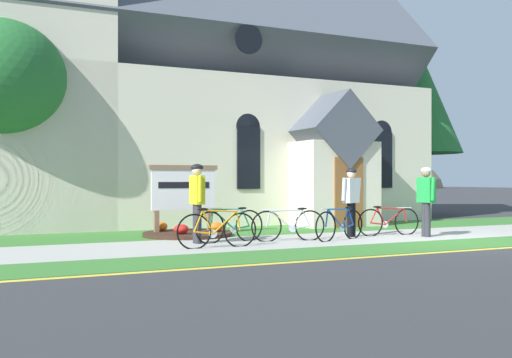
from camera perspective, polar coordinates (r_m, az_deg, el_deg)
ground at (r=17.62m, az=10.02°, el=-4.73°), size 140.00×140.00×0.00m
sidewalk_slab at (r=14.17m, az=6.21°, el=-5.86°), size 32.00×2.72×0.01m
grass_verge at (r=12.37m, az=11.38°, el=-6.72°), size 32.00×1.61×0.01m
church_lawn at (r=16.62m, az=1.25°, el=-5.00°), size 24.00×2.87×0.01m
curb_paint_stripe at (r=11.62m, az=14.17°, el=-7.16°), size 28.00×0.16×0.01m
church_building at (r=21.29m, az=-6.28°, el=7.96°), size 14.78×9.82×12.65m
church_sign at (r=15.28m, az=-7.06°, el=-1.06°), size 1.82×0.14×1.81m
flower_bed at (r=15.03m, az=-6.70°, el=-5.25°), size 2.26×2.26×0.34m
bicycle_yellow at (r=13.99m, az=8.17°, el=-4.41°), size 1.67×0.59×0.81m
bicycle_red at (r=15.41m, az=12.77°, el=-4.03°), size 1.76×0.23×0.78m
bicycle_orange at (r=13.69m, az=3.20°, el=-4.49°), size 1.77×0.37×0.80m
bicycle_white at (r=13.43m, az=-2.53°, el=-4.55°), size 1.78×0.31×0.82m
bicycle_blue at (r=12.35m, az=-3.80°, el=-4.92°), size 1.78×0.08×0.87m
cyclist_in_green_jersey at (r=13.16m, az=-5.75°, el=-1.68°), size 0.29×0.74×1.79m
cyclist_in_white_jersey at (r=14.79m, az=9.26°, el=-1.67°), size 0.65×0.39×1.73m
cyclist_in_orange_jersey at (r=15.20m, az=16.22°, el=-1.58°), size 0.28×0.75×1.74m
roadside_conifer at (r=24.83m, az=14.60°, el=8.51°), size 4.25×4.25×7.77m
yard_deciduous_tree at (r=16.94m, az=-23.61°, el=8.92°), size 3.36×3.36×5.65m
distant_hill at (r=82.32m, az=-11.42°, el=-1.01°), size 102.87×38.98×20.85m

